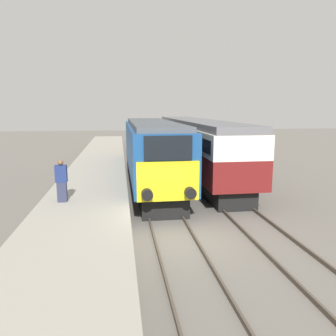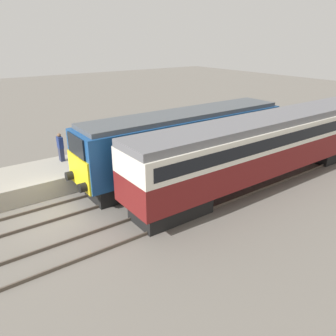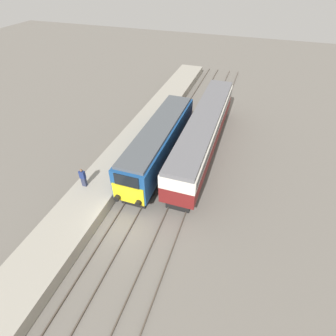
{
  "view_description": "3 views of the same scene",
  "coord_description": "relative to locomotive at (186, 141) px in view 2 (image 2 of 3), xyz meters",
  "views": [
    {
      "loc": [
        -1.84,
        -10.89,
        4.62
      ],
      "look_at": [
        0.0,
        1.57,
        2.32
      ],
      "focal_mm": 35.0,
      "sensor_mm": 36.0,
      "label": 1
    },
    {
      "loc": [
        14.23,
        -3.49,
        7.83
      ],
      "look_at": [
        1.7,
        5.57,
        1.6
      ],
      "focal_mm": 35.0,
      "sensor_mm": 36.0,
      "label": 2
    },
    {
      "loc": [
        7.08,
        -10.34,
        15.39
      ],
      "look_at": [
        1.7,
        5.57,
        1.6
      ],
      "focal_mm": 28.0,
      "sensor_mm": 36.0,
      "label": 3
    }
  ],
  "objects": [
    {
      "name": "platform_left",
      "position": [
        -3.3,
        -0.1,
        -1.66
      ],
      "size": [
        3.5,
        50.0,
        0.99
      ],
      "color": "#9E998C",
      "rests_on": "ground_plane"
    },
    {
      "name": "ground_plane",
      "position": [
        0.0,
        -8.1,
        -2.16
      ],
      "size": [
        120.0,
        120.0,
        0.0
      ],
      "primitive_type": "plane",
      "color": "slate"
    },
    {
      "name": "locomotive",
      "position": [
        0.0,
        0.0,
        0.0
      ],
      "size": [
        2.7,
        13.58,
        3.88
      ],
      "color": "black",
      "rests_on": "ground_plane"
    },
    {
      "name": "person_on_platform",
      "position": [
        -4.13,
        -6.05,
        -0.33
      ],
      "size": [
        0.44,
        0.26,
        1.68
      ],
      "color": "#2D334C",
      "rests_on": "platform_left"
    },
    {
      "name": "passenger_carriage",
      "position": [
        3.4,
        3.17,
        0.18
      ],
      "size": [
        2.75,
        17.9,
        3.85
      ],
      "color": "black",
      "rests_on": "ground_plane"
    },
    {
      "name": "rails_near_track",
      "position": [
        0.0,
        -3.1,
        -2.09
      ],
      "size": [
        1.51,
        60.0,
        0.14
      ],
      "color": "#4C4238",
      "rests_on": "ground_plane"
    },
    {
      "name": "rails_far_track",
      "position": [
        3.4,
        -3.1,
        -2.09
      ],
      "size": [
        1.5,
        60.0,
        0.14
      ],
      "color": "#4C4238",
      "rests_on": "ground_plane"
    }
  ]
}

